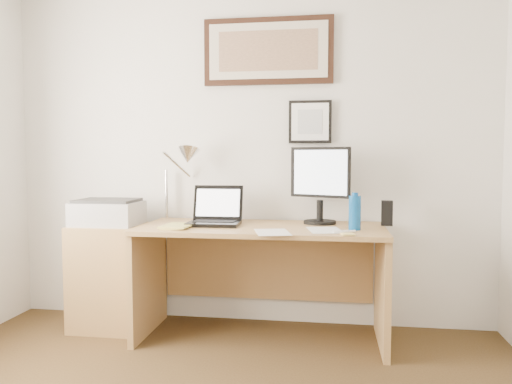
% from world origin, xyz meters
% --- Properties ---
extents(wall_back, '(3.50, 0.02, 2.50)m').
position_xyz_m(wall_back, '(0.00, 2.00, 1.25)').
color(wall_back, silver).
rests_on(wall_back, ground).
extents(side_cabinet, '(0.50, 0.40, 0.73)m').
position_xyz_m(side_cabinet, '(-0.92, 1.68, 0.36)').
color(side_cabinet, '#9D7441').
rests_on(side_cabinet, floor).
extents(water_bottle, '(0.07, 0.07, 0.21)m').
position_xyz_m(water_bottle, '(0.75, 1.56, 0.86)').
color(water_bottle, '#0B4D98').
rests_on(water_bottle, desk).
extents(bottle_cap, '(0.04, 0.04, 0.02)m').
position_xyz_m(bottle_cap, '(0.75, 1.56, 0.97)').
color(bottle_cap, '#0B4D98').
rests_on(bottle_cap, water_bottle).
extents(speaker, '(0.08, 0.07, 0.16)m').
position_xyz_m(speaker, '(0.97, 1.79, 0.83)').
color(speaker, black).
rests_on(speaker, desk).
extents(paper_sheet_a, '(0.26, 0.32, 0.00)m').
position_xyz_m(paper_sheet_a, '(0.25, 1.38, 0.75)').
color(paper_sheet_a, silver).
rests_on(paper_sheet_a, desk).
extents(paper_sheet_b, '(0.25, 0.32, 0.00)m').
position_xyz_m(paper_sheet_b, '(0.57, 1.50, 0.75)').
color(paper_sheet_b, silver).
rests_on(paper_sheet_b, desk).
extents(sticky_pad, '(0.09, 0.09, 0.01)m').
position_xyz_m(sticky_pad, '(0.70, 1.33, 0.76)').
color(sticky_pad, '#EED471').
rests_on(sticky_pad, desk).
extents(marker_pen, '(0.14, 0.06, 0.02)m').
position_xyz_m(marker_pen, '(0.68, 1.42, 0.76)').
color(marker_pen, white).
rests_on(marker_pen, desk).
extents(book, '(0.20, 0.26, 0.02)m').
position_xyz_m(book, '(-0.46, 1.50, 0.76)').
color(book, '#C7BB5D').
rests_on(book, desk).
extents(desk, '(1.60, 0.70, 0.75)m').
position_xyz_m(desk, '(0.15, 1.72, 0.51)').
color(desk, '#9D7441').
rests_on(desk, floor).
extents(laptop, '(0.34, 0.30, 0.26)m').
position_xyz_m(laptop, '(-0.17, 1.67, 0.81)').
color(laptop, black).
rests_on(laptop, desk).
extents(lcd_monitor, '(0.40, 0.22, 0.52)m').
position_xyz_m(lcd_monitor, '(0.53, 1.81, 1.04)').
color(lcd_monitor, black).
rests_on(lcd_monitor, desk).
extents(printer, '(0.44, 0.34, 0.18)m').
position_xyz_m(printer, '(-0.94, 1.69, 0.82)').
color(printer, '#A9A9AB').
rests_on(printer, side_cabinet).
extents(desk_lamp, '(0.29, 0.27, 0.53)m').
position_xyz_m(desk_lamp, '(-0.41, 1.81, 1.19)').
color(desk_lamp, silver).
rests_on(desk_lamp, desk).
extents(picture_large, '(0.92, 0.04, 0.47)m').
position_xyz_m(picture_large, '(0.15, 1.97, 1.95)').
color(picture_large, black).
rests_on(picture_large, wall_back).
extents(picture_small, '(0.30, 0.03, 0.30)m').
position_xyz_m(picture_small, '(0.45, 1.97, 1.45)').
color(picture_small, black).
rests_on(picture_small, wall_back).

